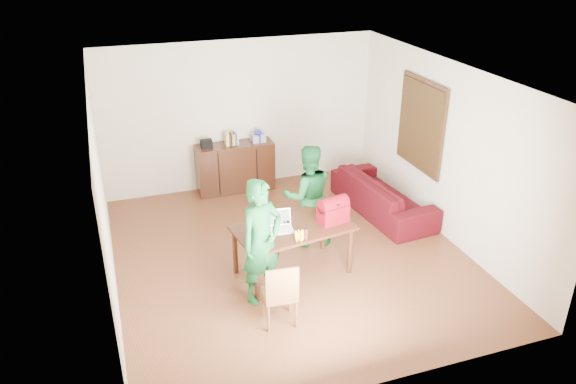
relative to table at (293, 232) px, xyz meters
name	(u,v)px	position (x,y,z in m)	size (l,w,h in m)	color
room	(288,171)	(0.13, 0.56, 0.66)	(5.20, 5.70, 2.90)	#482112
table	(293,232)	(0.00, 0.00, 0.00)	(1.70, 1.11, 0.74)	black
chair	(280,305)	(-0.52, -0.99, -0.40)	(0.43, 0.42, 0.88)	brown
person_near	(262,242)	(-0.57, -0.43, 0.19)	(0.62, 0.40, 1.69)	#135626
person_far	(308,196)	(0.49, 0.73, 0.15)	(0.77, 0.60, 1.59)	#125223
laptop	(280,227)	(-0.19, -0.05, 0.14)	(0.37, 0.28, 0.24)	white
bananas	(299,239)	(-0.05, -0.40, 0.12)	(0.17, 0.11, 0.06)	gold
bottle	(306,233)	(0.05, -0.36, 0.17)	(0.05, 0.05, 0.16)	#571F13
red_bag	(333,212)	(0.56, -0.06, 0.24)	(0.41, 0.23, 0.30)	maroon
sofa	(383,195)	(2.07, 1.28, -0.34)	(2.14, 0.84, 0.63)	#370A07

